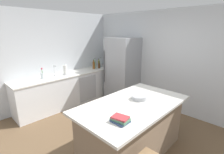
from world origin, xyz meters
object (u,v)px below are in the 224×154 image
(vinegar_bottle, at_px, (106,63))
(soda_bottle, at_px, (101,63))
(refrigerator, at_px, (122,70))
(paper_towel_roll, at_px, (65,70))
(syrup_bottle, at_px, (99,66))
(sink_faucet, at_px, (54,70))
(whiskey_bottle, at_px, (94,65))
(mixing_bowl, at_px, (139,97))
(kitchen_island, at_px, (132,127))
(wine_bottle, at_px, (106,62))
(olive_oil_bottle, at_px, (99,64))
(cookbook_stack, at_px, (120,119))
(gin_bottle, at_px, (95,64))
(flower_vase, at_px, (42,75))

(vinegar_bottle, distance_m, soda_bottle, 0.16)
(refrigerator, xyz_separation_m, soda_bottle, (-0.94, -0.02, 0.08))
(vinegar_bottle, bearing_deg, paper_towel_roll, -91.83)
(refrigerator, bearing_deg, syrup_bottle, -164.93)
(sink_faucet, height_order, whiskey_bottle, sink_faucet)
(mixing_bowl, bearing_deg, sink_faucet, -174.26)
(kitchen_island, height_order, wine_bottle, wine_bottle)
(wine_bottle, xyz_separation_m, soda_bottle, (-0.06, -0.18, -0.02))
(olive_oil_bottle, distance_m, whiskey_bottle, 0.29)
(wine_bottle, bearing_deg, mixing_bowl, -32.31)
(whiskey_bottle, height_order, cookbook_stack, whiskey_bottle)
(olive_oil_bottle, xyz_separation_m, gin_bottle, (0.03, -0.20, 0.02))
(wine_bottle, xyz_separation_m, vinegar_bottle, (0.07, -0.08, -0.01))
(wine_bottle, height_order, syrup_bottle, wine_bottle)
(wine_bottle, relative_size, whiskey_bottle, 1.25)
(sink_faucet, bearing_deg, wine_bottle, 87.78)
(flower_vase, relative_size, wine_bottle, 0.75)
(vinegar_bottle, bearing_deg, refrigerator, -5.73)
(sink_faucet, distance_m, olive_oil_bottle, 1.56)
(whiskey_bottle, height_order, mixing_bowl, whiskey_bottle)
(paper_towel_roll, xyz_separation_m, cookbook_stack, (2.75, -0.80, -0.07))
(soda_bottle, distance_m, cookbook_stack, 3.58)
(flower_vase, height_order, vinegar_bottle, vinegar_bottle)
(paper_towel_roll, xyz_separation_m, gin_bottle, (-0.05, 1.10, -0.01))
(paper_towel_roll, distance_m, cookbook_stack, 2.86)
(wine_bottle, distance_m, soda_bottle, 0.20)
(kitchen_island, distance_m, cookbook_stack, 0.80)
(vinegar_bottle, bearing_deg, mixing_bowl, -31.62)
(wine_bottle, height_order, whiskey_bottle, wine_bottle)
(olive_oil_bottle, relative_size, mixing_bowl, 1.06)
(olive_oil_bottle, bearing_deg, soda_bottle, 87.85)
(gin_bottle, relative_size, whiskey_bottle, 1.09)
(kitchen_island, xyz_separation_m, olive_oil_bottle, (-2.59, 1.51, 0.54))
(wine_bottle, height_order, cookbook_stack, wine_bottle)
(flower_vase, distance_m, olive_oil_bottle, 1.90)
(soda_bottle, xyz_separation_m, olive_oil_bottle, (-0.00, -0.09, -0.01))
(syrup_bottle, bearing_deg, sink_faucet, -95.30)
(flower_vase, distance_m, cookbook_stack, 2.83)
(wine_bottle, xyz_separation_m, olive_oil_bottle, (-0.07, -0.28, -0.03))
(refrigerator, height_order, cookbook_stack, refrigerator)
(wine_bottle, bearing_deg, cookbook_stack, -40.64)
(paper_towel_roll, height_order, syrup_bottle, paper_towel_roll)
(kitchen_island, height_order, sink_faucet, sink_faucet)
(sink_faucet, height_order, syrup_bottle, sink_faucet)
(paper_towel_roll, distance_m, wine_bottle, 1.57)
(wine_bottle, bearing_deg, kitchen_island, -35.29)
(vinegar_bottle, distance_m, syrup_bottle, 0.30)
(kitchen_island, height_order, cookbook_stack, cookbook_stack)
(vinegar_bottle, relative_size, mixing_bowl, 1.24)
(soda_bottle, relative_size, gin_bottle, 0.96)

